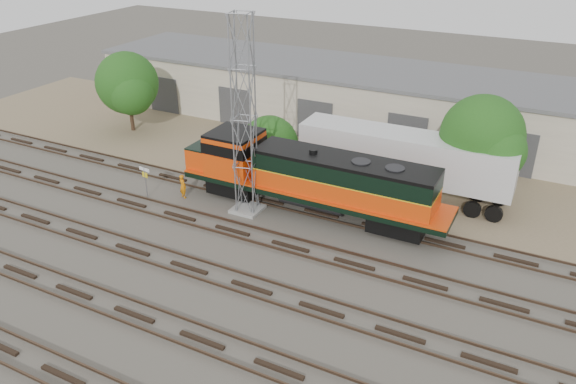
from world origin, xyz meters
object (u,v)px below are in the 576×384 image
at_px(signal_tower, 244,122).
at_px(semi_trailer, 409,158).
at_px(worker, 183,186).
at_px(locomotive, 308,177).

bearing_deg(signal_tower, semi_trailer, 38.78).
bearing_deg(worker, locomotive, -144.39).
distance_m(locomotive, signal_tower, 5.42).
height_order(locomotive, signal_tower, signal_tower).
bearing_deg(worker, signal_tower, -153.86).
relative_size(locomotive, worker, 10.48).
distance_m(worker, semi_trailer, 15.50).
distance_m(signal_tower, worker, 7.21).
height_order(worker, semi_trailer, semi_trailer).
bearing_deg(worker, semi_trailer, -129.92).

